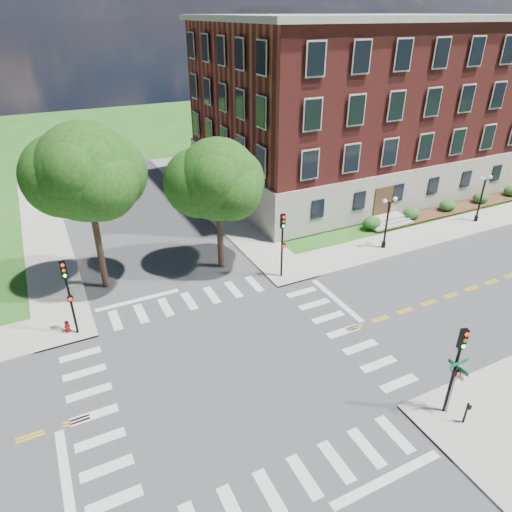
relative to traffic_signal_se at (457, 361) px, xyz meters
name	(u,v)px	position (x,y,z in m)	size (l,w,h in m)	color
ground	(233,369)	(-7.76, 7.23, -3.19)	(160.00, 160.00, 0.00)	#255819
road_ew	(233,368)	(-7.76, 7.23, -3.18)	(90.00, 12.00, 0.01)	#3D3D3F
road_ns	(233,368)	(-7.76, 7.23, -3.18)	(12.00, 90.00, 0.01)	#3D3D3F
sidewalk_ne	(317,216)	(7.62, 22.61, -3.13)	(34.00, 34.00, 0.12)	#9E9B93
crosswalk_east	(343,332)	(-0.56, 7.23, -3.19)	(2.20, 10.20, 0.02)	silver
stop_bar_east	(336,300)	(1.04, 10.23, -3.19)	(0.40, 5.50, 0.00)	silver
main_building	(357,105)	(16.24, 29.23, 5.15)	(30.60, 22.40, 16.50)	#A59E92
shrub_row	(446,212)	(19.24, 18.03, -3.19)	(18.00, 2.00, 1.30)	#27551C
tree_c	(86,172)	(-12.32, 18.73, 5.03)	(6.14, 6.14, 11.19)	#2F2017
tree_d	(218,180)	(-4.08, 17.78, 3.61)	(5.66, 5.66, 9.52)	#2F2017
traffic_signal_se	(457,361)	(0.00, 0.00, 0.00)	(0.37, 0.44, 4.80)	black
traffic_signal_ne	(282,237)	(-0.82, 14.40, 0.00)	(0.33, 0.36, 4.80)	black
traffic_signal_nw	(68,289)	(-14.80, 14.03, 0.00)	(0.36, 0.41, 4.80)	black
twin_lamp_west	(387,220)	(8.74, 14.69, -0.66)	(1.36, 0.36, 4.23)	black
twin_lamp_east	(482,196)	(19.74, 15.10, -0.66)	(1.36, 0.36, 4.23)	black
street_sign_pole	(456,377)	(0.06, -0.09, -0.88)	(1.10, 1.10, 3.10)	gray
push_button_post	(466,412)	(0.27, -0.92, -2.39)	(0.14, 0.21, 1.20)	black
fire_hydrant	(67,327)	(-15.29, 14.39, -2.72)	(0.35, 0.35, 0.75)	maroon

